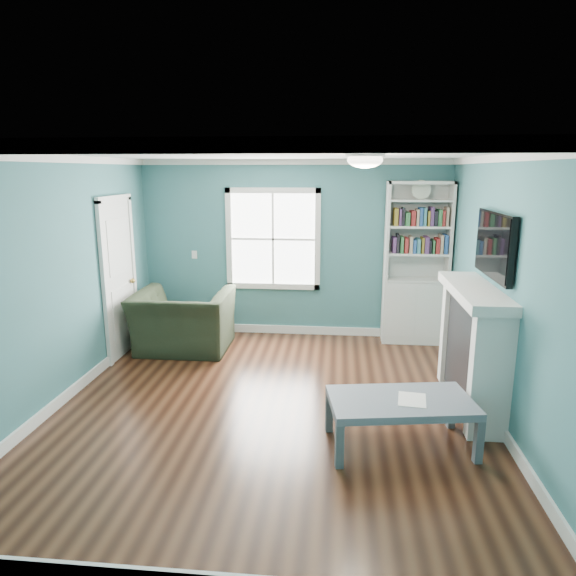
{
  "coord_description": "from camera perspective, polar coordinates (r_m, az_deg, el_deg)",
  "views": [
    {
      "loc": [
        0.66,
        -5.0,
        2.44
      ],
      "look_at": [
        0.13,
        0.4,
        1.2
      ],
      "focal_mm": 32.0,
      "sensor_mm": 36.0,
      "label": 1
    }
  ],
  "objects": [
    {
      "name": "floor",
      "position": [
        5.61,
        -1.76,
        -12.9
      ],
      "size": [
        5.0,
        5.0,
        0.0
      ],
      "primitive_type": "plane",
      "color": "black",
      "rests_on": "ground"
    },
    {
      "name": "room_walls",
      "position": [
        5.12,
        -1.88,
        3.25
      ],
      "size": [
        5.0,
        5.0,
        5.0
      ],
      "color": "#3A6F71",
      "rests_on": "ground"
    },
    {
      "name": "trim",
      "position": [
        5.19,
        -1.86,
        -0.51
      ],
      "size": [
        4.5,
        5.0,
        2.6
      ],
      "color": "white",
      "rests_on": "ground"
    },
    {
      "name": "window",
      "position": [
        7.61,
        -1.68,
        5.44
      ],
      "size": [
        1.4,
        0.06,
        1.5
      ],
      "color": "white",
      "rests_on": "room_walls"
    },
    {
      "name": "bookshelf",
      "position": [
        7.54,
        13.97,
        0.93
      ],
      "size": [
        0.9,
        0.35,
        2.31
      ],
      "color": "silver",
      "rests_on": "ground"
    },
    {
      "name": "fireplace",
      "position": [
        5.69,
        19.88,
        -6.39
      ],
      "size": [
        0.44,
        1.58,
        1.3
      ],
      "color": "black",
      "rests_on": "ground"
    },
    {
      "name": "tv",
      "position": [
        5.47,
        21.97,
        4.47
      ],
      "size": [
        0.06,
        1.1,
        0.65
      ],
      "primitive_type": "cube",
      "color": "black",
      "rests_on": "fireplace"
    },
    {
      "name": "door",
      "position": [
        7.16,
        -18.26,
        1.25
      ],
      "size": [
        0.12,
        0.98,
        2.17
      ],
      "color": "silver",
      "rests_on": "ground"
    },
    {
      "name": "ceiling_fixture",
      "position": [
        5.11,
        8.56,
        13.99
      ],
      "size": [
        0.38,
        0.38,
        0.15
      ],
      "color": "white",
      "rests_on": "room_walls"
    },
    {
      "name": "light_switch",
      "position": [
        7.89,
        -10.36,
        3.67
      ],
      "size": [
        0.08,
        0.01,
        0.12
      ],
      "primitive_type": "cube",
      "color": "white",
      "rests_on": "room_walls"
    },
    {
      "name": "recliner",
      "position": [
        7.18,
        -11.6,
        -2.55
      ],
      "size": [
        1.28,
        0.83,
        1.12
      ],
      "primitive_type": "imported",
      "rotation": [
        0.0,
        0.0,
        -3.14
      ],
      "color": "black",
      "rests_on": "ground"
    },
    {
      "name": "coffee_table",
      "position": [
        4.8,
        12.42,
        -12.58
      ],
      "size": [
        1.36,
        0.88,
        0.46
      ],
      "rotation": [
        0.0,
        0.0,
        0.16
      ],
      "color": "#495157",
      "rests_on": "ground"
    },
    {
      "name": "paper_sheet",
      "position": [
        4.78,
        13.62,
        -11.96
      ],
      "size": [
        0.28,
        0.33,
        0.0
      ],
      "primitive_type": "cube",
      "rotation": [
        0.0,
        0.0,
        -0.13
      ],
      "color": "white",
      "rests_on": "coffee_table"
    }
  ]
}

